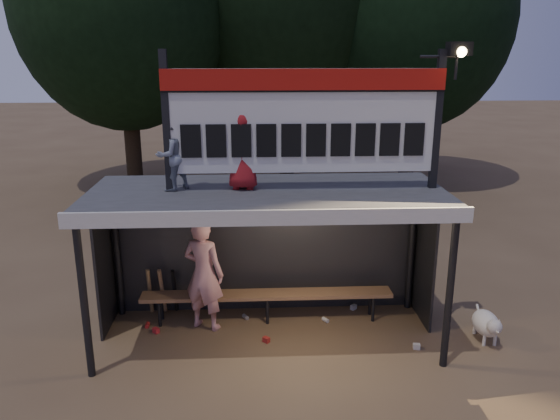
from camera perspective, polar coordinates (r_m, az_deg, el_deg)
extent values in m
plane|color=brown|center=(8.54, -1.24, -13.12)|extent=(80.00, 80.00, 0.00)
imported|color=silver|center=(8.51, -7.97, -6.61)|extent=(0.78, 0.67, 1.81)
imported|color=gray|center=(7.69, -11.28, 5.62)|extent=(0.60, 0.60, 0.98)
imported|color=maroon|center=(7.62, -3.91, 6.18)|extent=(0.57, 0.42, 1.08)
cube|color=#3B3B3E|center=(7.68, -1.34, 1.72)|extent=(5.00, 2.00, 0.12)
cube|color=silver|center=(6.71, -1.09, -0.80)|extent=(5.10, 0.06, 0.20)
cylinder|color=black|center=(7.56, -19.81, -8.90)|extent=(0.10, 0.10, 2.20)
cylinder|color=black|center=(7.68, 17.32, -8.24)|extent=(0.10, 0.10, 2.20)
cylinder|color=black|center=(9.16, -16.68, -4.16)|extent=(0.10, 0.10, 2.20)
cylinder|color=black|center=(9.26, 13.59, -3.69)|extent=(0.10, 0.10, 2.20)
cube|color=black|center=(8.99, -1.47, -3.84)|extent=(5.00, 0.04, 2.20)
cube|color=black|center=(8.82, -17.90, -5.06)|extent=(0.04, 1.00, 2.20)
cube|color=black|center=(8.93, 14.91, -4.54)|extent=(0.04, 1.00, 2.20)
cylinder|color=black|center=(8.68, -1.52, 2.68)|extent=(5.00, 0.06, 0.06)
cube|color=black|center=(7.58, -11.77, 8.96)|extent=(0.10, 0.10, 1.90)
cube|color=black|center=(7.91, 16.10, 8.97)|extent=(0.10, 0.10, 1.90)
cube|color=silver|center=(7.52, 2.47, 9.23)|extent=(3.80, 0.08, 1.40)
cube|color=#A7130B|center=(7.43, 2.56, 13.47)|extent=(3.80, 0.04, 0.28)
cube|color=black|center=(7.43, 2.55, 12.32)|extent=(3.80, 0.02, 0.03)
cube|color=black|center=(7.52, -9.29, 7.11)|extent=(0.27, 0.03, 0.45)
cube|color=black|center=(7.49, -6.69, 7.18)|extent=(0.27, 0.03, 0.45)
cube|color=black|center=(7.48, -4.07, 7.23)|extent=(0.27, 0.03, 0.45)
cube|color=black|center=(7.48, -1.44, 7.26)|extent=(0.27, 0.03, 0.45)
cube|color=black|center=(7.50, 1.18, 7.29)|extent=(0.27, 0.03, 0.45)
cube|color=black|center=(7.53, 3.78, 7.29)|extent=(0.27, 0.03, 0.45)
cube|color=black|center=(7.57, 6.36, 7.28)|extent=(0.27, 0.03, 0.45)
cube|color=black|center=(7.64, 8.90, 7.26)|extent=(0.27, 0.03, 0.45)
cube|color=black|center=(7.71, 11.39, 7.23)|extent=(0.27, 0.03, 0.45)
cube|color=black|center=(7.80, 13.83, 7.18)|extent=(0.27, 0.03, 0.45)
cylinder|color=black|center=(7.84, 16.24, 15.14)|extent=(0.50, 0.04, 0.04)
cylinder|color=black|center=(7.93, 17.92, 13.92)|extent=(0.04, 0.04, 0.30)
cube|color=black|center=(7.88, 18.21, 15.71)|extent=(0.30, 0.22, 0.18)
sphere|color=#FFD88C|center=(7.79, 18.42, 15.40)|extent=(0.14, 0.14, 0.14)
cube|color=#876040|center=(8.82, -1.36, -8.82)|extent=(4.00, 0.35, 0.06)
cylinder|color=black|center=(8.94, -12.48, -10.48)|extent=(0.05, 0.05, 0.45)
cylinder|color=black|center=(9.15, -12.24, -9.81)|extent=(0.05, 0.05, 0.45)
cylinder|color=black|center=(8.81, -1.33, -10.47)|extent=(0.05, 0.05, 0.45)
cylinder|color=black|center=(9.03, -1.37, -9.79)|extent=(0.05, 0.05, 0.45)
cylinder|color=black|center=(9.01, 9.71, -10.08)|extent=(0.05, 0.05, 0.45)
cylinder|color=black|center=(9.22, 9.39, -9.43)|extent=(0.05, 0.05, 0.45)
cylinder|color=#322416|center=(17.99, -15.24, 8.32)|extent=(0.50, 0.50, 3.74)
ellipsoid|color=black|center=(17.89, -16.16, 19.98)|extent=(6.46, 6.46, 7.48)
cylinder|color=#302015|center=(19.09, 0.72, 9.98)|extent=(0.50, 0.50, 4.18)
cylinder|color=black|center=(18.83, 13.29, 8.45)|extent=(0.50, 0.50, 3.52)
ellipsoid|color=black|center=(18.70, 14.01, 18.94)|extent=(6.08, 6.08, 7.04)
ellipsoid|color=beige|center=(8.90, 20.70, -11.00)|extent=(0.36, 0.58, 0.36)
sphere|color=beige|center=(8.63, 21.49, -11.29)|extent=(0.22, 0.22, 0.22)
cone|color=beige|center=(8.56, 21.75, -11.71)|extent=(0.10, 0.10, 0.10)
cone|color=beige|center=(8.55, 21.31, -10.79)|extent=(0.06, 0.06, 0.07)
cone|color=beige|center=(8.59, 21.93, -10.73)|extent=(0.06, 0.06, 0.07)
cylinder|color=beige|center=(8.81, 20.56, -12.61)|extent=(0.05, 0.05, 0.18)
cylinder|color=beige|center=(8.87, 21.53, -12.51)|extent=(0.05, 0.05, 0.18)
cylinder|color=silver|center=(9.10, 19.67, -11.55)|extent=(0.05, 0.05, 0.18)
cylinder|color=beige|center=(9.16, 20.61, -11.46)|extent=(0.05, 0.05, 0.18)
cylinder|color=beige|center=(9.11, 20.01, -9.77)|extent=(0.04, 0.16, 0.14)
cylinder|color=olive|center=(9.23, -13.44, -8.24)|extent=(0.08, 0.27, 0.84)
cylinder|color=#A7794E|center=(9.20, -12.20, -8.25)|extent=(0.09, 0.30, 0.83)
cylinder|color=black|center=(9.17, -10.95, -8.26)|extent=(0.07, 0.32, 0.83)
cube|color=#A8231C|center=(8.39, -1.45, -13.40)|extent=(0.12, 0.12, 0.08)
cylinder|color=silver|center=(9.05, -3.63, -11.08)|extent=(0.12, 0.14, 0.07)
cube|color=silver|center=(8.46, 14.08, -13.66)|extent=(0.11, 0.08, 0.08)
cylinder|color=#B0201E|center=(9.04, -13.69, -11.60)|extent=(0.07, 0.12, 0.07)
cube|color=#AAAAAE|center=(9.42, 7.69, -10.02)|extent=(0.12, 0.12, 0.08)
cylinder|color=beige|center=(8.97, 4.78, -11.37)|extent=(0.12, 0.14, 0.07)
cube|color=red|center=(8.84, -12.83, -12.17)|extent=(0.12, 0.12, 0.08)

